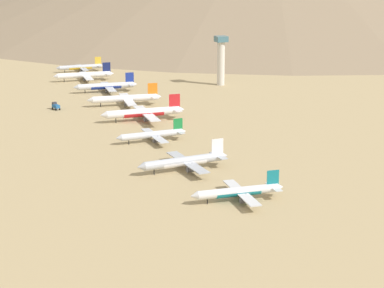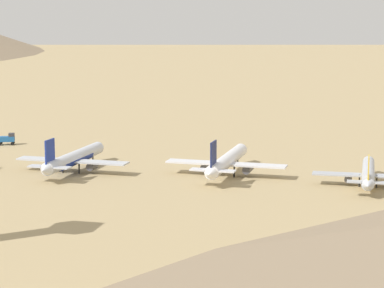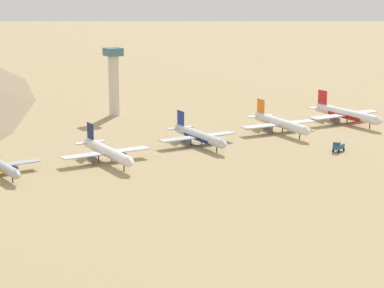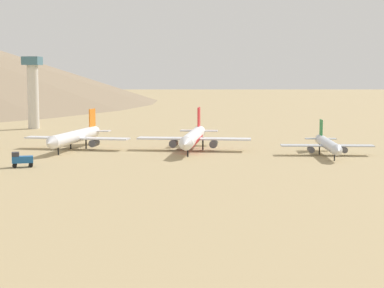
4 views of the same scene
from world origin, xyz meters
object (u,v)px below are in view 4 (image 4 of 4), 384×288
parked_jet_4 (193,137)px  parked_jet_5 (328,144)px  service_truck (21,159)px  control_tower (33,89)px  parked_jet_3 (76,137)px

parked_jet_4 → parked_jet_5: parked_jet_4 is taller
service_truck → control_tower: 117.14m
parked_jet_3 → parked_jet_5: size_ratio=1.25×
parked_jet_4 → control_tower: size_ratio=1.40×
parked_jet_4 → control_tower: control_tower is taller
parked_jet_4 → control_tower: bearing=-133.3°
parked_jet_3 → service_truck: parked_jet_3 is taller
parked_jet_5 → service_truck: parked_jet_5 is taller
parked_jet_4 → parked_jet_5: bearing=79.7°
control_tower → parked_jet_5: bearing=55.7°
parked_jet_3 → service_truck: size_ratio=7.33×
parked_jet_4 → service_truck: parked_jet_4 is taller
parked_jet_3 → parked_jet_4: bearing=90.1°
parked_jet_5 → service_truck: size_ratio=5.88×
parked_jet_3 → parked_jet_5: (7.23, 76.87, -0.80)m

